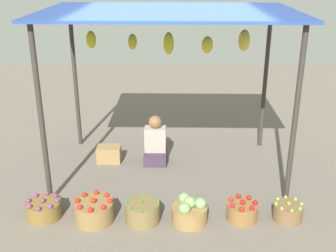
% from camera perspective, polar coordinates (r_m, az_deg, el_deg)
% --- Properties ---
extents(ground_plane, '(14.00, 14.00, 0.00)m').
position_cam_1_polar(ground_plane, '(6.64, 0.10, -5.89)').
color(ground_plane, '#71665B').
extents(market_stall_structure, '(3.51, 2.21, 2.44)m').
position_cam_1_polar(market_stall_structure, '(5.94, 0.22, 13.61)').
color(market_stall_structure, '#38332D').
rests_on(market_stall_structure, ground).
extents(vendor_person, '(0.36, 0.44, 0.78)m').
position_cam_1_polar(vendor_person, '(6.77, -1.75, -2.50)').
color(vendor_person, '#423247').
rests_on(vendor_person, ground).
extents(basket_purple_onions, '(0.45, 0.45, 0.27)m').
position_cam_1_polar(basket_purple_onions, '(5.67, -16.58, -10.79)').
color(basket_purple_onions, olive).
rests_on(basket_purple_onions, ground).
extents(basket_red_tomatoes, '(0.49, 0.49, 0.32)m').
position_cam_1_polar(basket_red_tomatoes, '(5.44, -10.03, -11.32)').
color(basket_red_tomatoes, olive).
rests_on(basket_red_tomatoes, ground).
extents(basket_green_chilies, '(0.43, 0.43, 0.29)m').
position_cam_1_polar(basket_green_chilies, '(5.37, -3.49, -11.60)').
color(basket_green_chilies, olive).
rests_on(basket_green_chilies, ground).
extents(basket_cabbages, '(0.45, 0.45, 0.36)m').
position_cam_1_polar(basket_cabbages, '(5.34, 2.95, -11.55)').
color(basket_cabbages, olive).
rests_on(basket_cabbages, ground).
extents(basket_red_apples, '(0.39, 0.39, 0.28)m').
position_cam_1_polar(basket_red_apples, '(5.48, 10.08, -11.32)').
color(basket_red_apples, olive).
rests_on(basket_red_apples, ground).
extents(basket_limes, '(0.37, 0.37, 0.25)m').
position_cam_1_polar(basket_limes, '(5.61, 16.00, -11.15)').
color(basket_limes, brown).
rests_on(basket_limes, ground).
extents(wooden_crate_near_vendor, '(0.38, 0.25, 0.27)m').
position_cam_1_polar(wooden_crate_near_vendor, '(6.89, -8.03, -3.80)').
color(wooden_crate_near_vendor, '#A07B4A').
rests_on(wooden_crate_near_vendor, ground).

